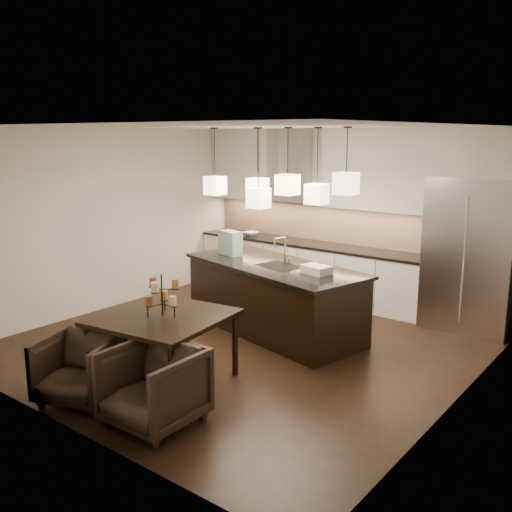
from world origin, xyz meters
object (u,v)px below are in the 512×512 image
Objects in this scene: refrigerator at (472,255)px; dining_table at (164,349)px; armchair_right at (154,386)px; island_body at (274,299)px; armchair_left at (80,368)px.

dining_table is (-2.08, -3.87, -0.69)m from refrigerator.
refrigerator is 2.58× the size of armchair_right.
armchair_left is (-0.34, -2.94, -0.11)m from island_body.
refrigerator is at bearing 52.92° from island_body.
refrigerator is at bearing 40.92° from armchair_left.
refrigerator reaches higher than island_body.
island_body is at bearing 101.96° from armchair_right.
armchair_left is (-0.37, -0.84, -0.04)m from dining_table.
dining_table is at bearing -76.28° from island_body.
island_body reaches higher than armchair_right.
dining_table is at bearing -118.27° from refrigerator.
island_body is 2.96m from armchair_left.
armchair_left is at bearing -83.66° from island_body.
island_body reaches higher than armchair_left.
refrigerator is at bearing 54.18° from dining_table.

